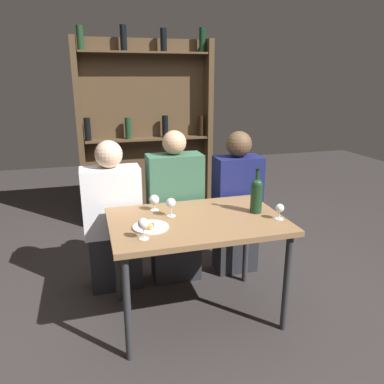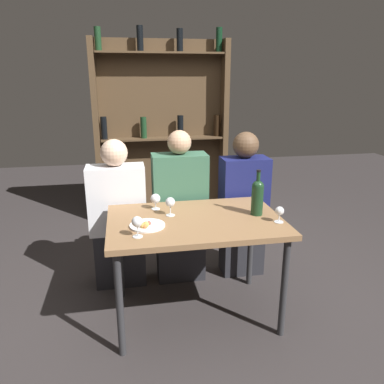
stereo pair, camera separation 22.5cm
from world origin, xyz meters
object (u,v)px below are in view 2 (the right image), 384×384
at_px(wine_glass_1, 170,203).
at_px(food_plate_0, 147,225).
at_px(seated_person_left, 118,219).
at_px(seated_person_right, 243,209).
at_px(wine_glass_3, 155,199).
at_px(seated_person_center, 180,212).
at_px(wine_bottle, 257,196).
at_px(wine_glass_0, 137,223).
at_px(wine_glass_2, 279,212).

bearing_deg(wine_glass_1, food_plate_0, -134.88).
xyz_separation_m(seated_person_left, seated_person_right, (1.02, 0.00, 0.02)).
height_order(wine_glass_3, seated_person_right, seated_person_right).
xyz_separation_m(seated_person_left, seated_person_center, (0.49, -0.00, 0.02)).
bearing_deg(wine_bottle, food_plate_0, -173.55).
height_order(wine_glass_1, food_plate_0, wine_glass_1).
xyz_separation_m(wine_glass_3, seated_person_left, (-0.27, 0.30, -0.25)).
height_order(wine_glass_0, wine_glass_2, wine_glass_0).
relative_size(food_plate_0, seated_person_left, 0.19).
bearing_deg(wine_glass_3, wine_bottle, -19.12).
relative_size(wine_glass_0, wine_glass_1, 0.99).
distance_m(wine_glass_1, seated_person_left, 0.63).
height_order(wine_glass_1, seated_person_center, seated_person_center).
bearing_deg(wine_glass_2, seated_person_left, 146.05).
relative_size(wine_bottle, wine_glass_3, 2.75).
xyz_separation_m(wine_bottle, wine_glass_2, (0.09, -0.16, -0.06)).
distance_m(wine_glass_3, food_plate_0, 0.33).
bearing_deg(seated_person_left, wine_glass_3, -47.98).
height_order(wine_glass_0, seated_person_right, seated_person_right).
distance_m(wine_glass_0, food_plate_0, 0.18).
bearing_deg(seated_person_right, seated_person_center, -180.00).
distance_m(wine_glass_0, wine_glass_3, 0.48).
distance_m(wine_bottle, wine_glass_3, 0.70).
bearing_deg(wine_glass_0, food_plate_0, 66.11).
distance_m(food_plate_0, seated_person_center, 0.70).
bearing_deg(seated_person_left, wine_glass_2, -33.95).
distance_m(wine_bottle, wine_glass_0, 0.84).
distance_m(wine_glass_3, seated_person_center, 0.43).
bearing_deg(wine_glass_1, seated_person_center, 73.46).
xyz_separation_m(food_plate_0, seated_person_center, (0.30, 0.62, -0.16)).
xyz_separation_m(wine_glass_3, seated_person_center, (0.22, 0.30, -0.22)).
xyz_separation_m(wine_glass_3, food_plate_0, (-0.08, -0.31, -0.07)).
relative_size(wine_glass_0, food_plate_0, 0.57).
xyz_separation_m(wine_glass_1, seated_person_left, (-0.36, 0.45, -0.26)).
xyz_separation_m(wine_bottle, wine_glass_3, (-0.66, 0.23, -0.06)).
bearing_deg(seated_person_center, seated_person_right, 0.00).
relative_size(wine_bottle, seated_person_right, 0.26).
xyz_separation_m(wine_glass_2, food_plate_0, (-0.84, 0.08, -0.06)).
relative_size(wine_glass_2, wine_glass_3, 0.93).
relative_size(wine_bottle, wine_glass_0, 2.45).
bearing_deg(food_plate_0, wine_bottle, 6.45).
height_order(wine_glass_2, seated_person_left, seated_person_left).
bearing_deg(wine_glass_3, wine_glass_2, -27.30).
distance_m(wine_glass_3, seated_person_right, 0.84).
height_order(seated_person_center, seated_person_right, seated_person_center).
height_order(wine_glass_1, seated_person_left, seated_person_left).
bearing_deg(seated_person_right, wine_glass_2, -89.31).
bearing_deg(food_plate_0, seated_person_center, 63.90).
bearing_deg(seated_person_center, wine_bottle, -50.12).
bearing_deg(wine_glass_2, wine_glass_3, 152.70).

